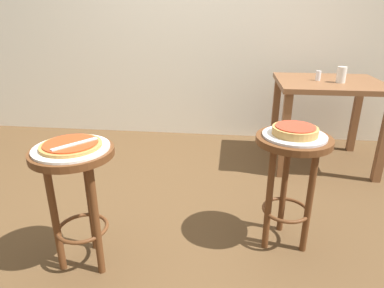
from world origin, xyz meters
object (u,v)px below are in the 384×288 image
(dining_table, at_px, (328,96))
(pizza_middle, at_px, (295,130))
(condiment_shaker, at_px, (318,76))
(pizza_server_knife, at_px, (75,144))
(serving_plate_foreground, at_px, (71,148))
(stool_foreground, at_px, (76,181))
(pizza_foreground, at_px, (71,145))
(stool_middle, at_px, (291,166))
(cup_near_edge, at_px, (341,75))
(serving_plate_middle, at_px, (294,136))

(dining_table, bearing_deg, pizza_middle, -111.39)
(condiment_shaker, relative_size, pizza_server_knife, 0.36)
(serving_plate_foreground, xyz_separation_m, pizza_middle, (1.06, 0.30, 0.03))
(pizza_server_knife, bearing_deg, pizza_middle, -33.96)
(stool_foreground, bearing_deg, pizza_foreground, 180.00)
(stool_foreground, bearing_deg, pizza_middle, 15.79)
(serving_plate_foreground, bearing_deg, pizza_server_knife, -33.69)
(stool_middle, height_order, dining_table, dining_table)
(pizza_foreground, distance_m, pizza_server_knife, 0.04)
(cup_near_edge, bearing_deg, dining_table, 128.97)
(cup_near_edge, bearing_deg, serving_plate_middle, -115.22)
(stool_foreground, distance_m, serving_plate_foreground, 0.17)
(stool_foreground, bearing_deg, serving_plate_foreground, 0.00)
(serving_plate_foreground, height_order, pizza_server_knife, pizza_server_knife)
(serving_plate_foreground, distance_m, dining_table, 2.13)
(stool_foreground, distance_m, pizza_foreground, 0.19)
(stool_middle, bearing_deg, stool_foreground, -164.21)
(pizza_middle, height_order, cup_near_edge, cup_near_edge)
(condiment_shaker, distance_m, pizza_server_knife, 2.06)
(stool_foreground, height_order, pizza_middle, pizza_middle)
(condiment_shaker, bearing_deg, pizza_server_knife, -132.83)
(cup_near_edge, bearing_deg, pizza_foreground, -138.28)
(condiment_shaker, bearing_deg, dining_table, -1.05)
(stool_foreground, distance_m, serving_plate_middle, 1.11)
(pizza_middle, height_order, condiment_shaker, condiment_shaker)
(stool_foreground, distance_m, dining_table, 2.13)
(pizza_server_knife, bearing_deg, cup_near_edge, -8.55)
(cup_near_edge, xyz_separation_m, condiment_shaker, (-0.16, 0.08, -0.02))
(stool_foreground, relative_size, pizza_middle, 2.84)
(pizza_foreground, bearing_deg, pizza_server_knife, -33.69)
(stool_foreground, xyz_separation_m, pizza_server_knife, (0.03, -0.02, 0.20))
(pizza_middle, bearing_deg, stool_foreground, -164.21)
(dining_table, bearing_deg, stool_middle, -111.39)
(stool_foreground, bearing_deg, serving_plate_middle, 15.79)
(pizza_middle, distance_m, pizza_server_knife, 1.08)
(stool_foreground, relative_size, condiment_shaker, 8.35)
(pizza_foreground, height_order, condiment_shaker, condiment_shaker)
(stool_middle, xyz_separation_m, cup_near_edge, (0.52, 1.11, 0.31))
(serving_plate_foreground, distance_m, pizza_foreground, 0.02)
(stool_foreground, distance_m, stool_middle, 1.10)
(cup_near_edge, xyz_separation_m, pizza_server_knife, (-1.55, -1.43, -0.10))
(stool_middle, distance_m, serving_plate_middle, 0.17)
(stool_middle, xyz_separation_m, condiment_shaker, (0.37, 1.19, 0.28))
(cup_near_edge, distance_m, pizza_server_knife, 2.12)
(pizza_foreground, height_order, pizza_middle, pizza_middle)
(stool_foreground, distance_m, condiment_shaker, 2.08)
(stool_foreground, height_order, serving_plate_middle, serving_plate_middle)
(pizza_server_knife, bearing_deg, stool_middle, -33.96)
(serving_plate_middle, height_order, dining_table, dining_table)
(stool_foreground, xyz_separation_m, pizza_middle, (1.06, 0.30, 0.20))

